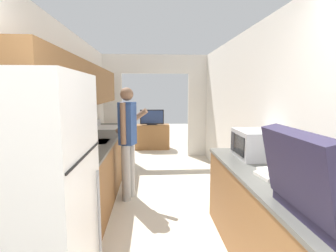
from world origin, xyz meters
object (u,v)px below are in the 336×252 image
(microwave, at_px, (255,144))
(book_stack, at_px, (272,174))
(refrigerator, at_px, (25,217))
(person, at_px, (128,140))
(television, at_px, (152,117))
(suitcase, at_px, (324,191))
(range_oven, at_px, (111,148))
(tv_cabinet, at_px, (152,137))

(microwave, relative_size, book_stack, 1.95)
(refrigerator, relative_size, person, 1.03)
(person, bearing_deg, television, 13.33)
(suitcase, xyz_separation_m, book_stack, (0.05, 0.75, -0.14))
(refrigerator, xyz_separation_m, range_oven, (-0.07, 3.86, -0.42))
(tv_cabinet, bearing_deg, microwave, -75.98)
(person, xyz_separation_m, book_stack, (1.39, -1.75, 0.01))
(refrigerator, distance_m, tv_cabinet, 5.84)
(suitcase, relative_size, microwave, 1.32)
(person, relative_size, book_stack, 6.32)
(refrigerator, relative_size, book_stack, 6.53)
(refrigerator, xyz_separation_m, microwave, (1.93, 1.24, 0.17))
(microwave, xyz_separation_m, tv_cabinet, (-1.13, 4.52, -0.70))
(book_stack, height_order, tv_cabinet, book_stack)
(refrigerator, height_order, television, refrigerator)
(suitcase, xyz_separation_m, microwave, (0.16, 1.42, -0.01))
(range_oven, relative_size, tv_cabinet, 1.07)
(person, bearing_deg, refrigerator, -170.64)
(refrigerator, relative_size, tv_cabinet, 1.81)
(refrigerator, distance_m, microwave, 2.30)
(suitcase, relative_size, television, 1.04)
(refrigerator, relative_size, range_oven, 1.69)
(person, height_order, television, person)
(range_oven, height_order, television, television)
(microwave, bearing_deg, refrigerator, -147.13)
(television, bearing_deg, tv_cabinet, 90.00)
(suitcase, bearing_deg, tv_cabinet, 99.21)
(person, relative_size, television, 2.55)
(television, bearing_deg, book_stack, -78.87)
(suitcase, distance_m, book_stack, 0.76)
(range_oven, bearing_deg, suitcase, -65.62)
(range_oven, relative_size, television, 1.56)
(microwave, xyz_separation_m, book_stack, (-0.12, -0.67, -0.12))
(refrigerator, height_order, tv_cabinet, refrigerator)
(book_stack, bearing_deg, suitcase, -93.78)
(tv_cabinet, height_order, television, television)
(book_stack, bearing_deg, person, 128.53)
(television, bearing_deg, refrigerator, -97.96)
(tv_cabinet, distance_m, television, 0.56)
(person, bearing_deg, microwave, -105.84)
(range_oven, bearing_deg, microwave, -52.68)
(microwave, relative_size, television, 0.79)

